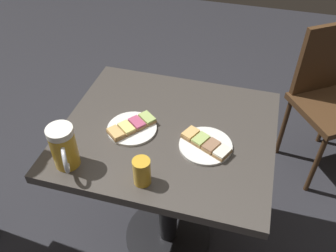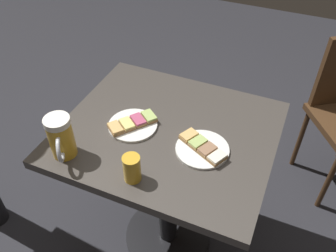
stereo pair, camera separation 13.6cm
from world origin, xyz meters
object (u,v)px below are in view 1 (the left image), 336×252
Objects in this scene: beer_mug at (64,148)px; plate_far at (206,145)px; cafe_chair at (329,93)px; plate_near at (132,127)px; beer_glass_small at (142,172)px.

plate_far is at bearing 25.48° from beer_mug.
cafe_chair is (0.55, 0.83, -0.26)m from plate_far.
plate_near is 0.22× the size of cafe_chair.
plate_near is at bearing 55.93° from beer_mug.
plate_near and plate_far have the same top height.
cafe_chair reaches higher than plate_near.
beer_mug reaches higher than plate_far.
beer_glass_small is at bearing -62.57° from plate_near.
plate_near is 1.92× the size of beer_glass_small.
plate_far is (0.29, -0.02, -0.00)m from plate_near.
plate_near is at bearing 117.43° from beer_glass_small.
plate_near is 0.28m from beer_mug.
cafe_chair is at bearing 55.63° from beer_glass_small.
cafe_chair is at bearing 44.35° from plate_near.
beer_glass_small is (0.27, -0.00, -0.03)m from beer_mug.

